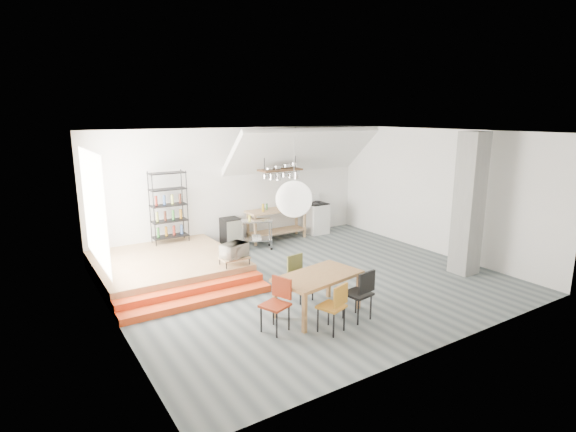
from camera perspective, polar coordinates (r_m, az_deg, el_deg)
floor at (r=9.95m, az=2.54°, el=-8.13°), size 8.00×8.00×0.00m
wall_back at (r=12.48m, az=-6.64°, el=3.72°), size 8.00×0.04×3.20m
wall_left at (r=7.96m, az=-21.69°, el=-2.33°), size 0.04×7.00×3.20m
wall_right at (r=12.20m, az=18.24°, el=2.96°), size 0.04×7.00×3.20m
ceiling at (r=9.30m, az=2.74°, el=10.62°), size 8.00×7.00×0.02m
slope_ceiling at (r=12.74m, az=1.83°, el=8.30°), size 4.40×1.44×1.32m
window_pane at (r=9.37m, az=-23.45°, el=0.95°), size 0.02×2.50×2.20m
platform at (r=10.56m, az=-15.16°, el=-6.16°), size 3.00×3.00×0.40m
step_lower at (r=8.88m, az=-11.24°, el=-10.58°), size 3.00×0.35×0.13m
step_upper at (r=9.16m, az=-12.07°, el=-9.43°), size 3.00×0.35×0.27m
concrete_column at (r=10.76m, az=21.98°, el=1.41°), size 0.50×0.50×3.20m
kitchen_counter at (r=12.87m, az=-1.44°, el=-0.33°), size 1.80×0.60×0.91m
stove at (r=13.66m, az=3.59°, el=-0.20°), size 0.60×0.60×1.18m
pot_rack at (r=12.46m, az=-0.83°, el=5.54°), size 1.20×0.50×1.43m
wire_shelving at (r=11.53m, az=-14.92°, el=1.24°), size 0.88×0.38×1.80m
microwave_shelf at (r=9.71m, az=-6.81°, el=-5.32°), size 0.60×0.40×0.16m
paper_lantern at (r=7.33m, az=0.76°, el=2.16°), size 0.60×0.60×0.60m
dining_table at (r=8.16m, az=3.83°, el=-7.97°), size 1.70×1.14×0.74m
chair_mustard at (r=7.55m, az=5.99°, el=-11.02°), size 0.50×0.50×0.86m
chair_black at (r=8.01m, az=9.26°, el=-9.35°), size 0.48×0.48×0.93m
chair_olive at (r=8.81m, az=1.34°, el=-7.29°), size 0.46×0.46×0.88m
chair_red at (r=7.60m, az=-1.32°, el=-10.58°), size 0.53×0.53×0.90m
rolling_cart at (r=12.04m, az=-4.03°, el=-1.81°), size 0.91×0.71×0.80m
mini_fridge at (r=12.32m, az=-7.26°, el=-2.11°), size 0.47×0.47×0.81m
microwave at (r=9.66m, az=-6.84°, el=-4.35°), size 0.64×0.54×0.30m
bowl at (r=12.99m, az=0.33°, el=1.19°), size 0.25×0.25×0.05m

